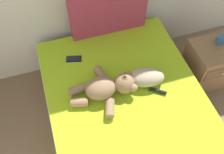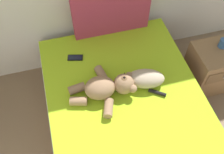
{
  "view_description": "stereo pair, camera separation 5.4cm",
  "coord_description": "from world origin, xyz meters",
  "px_view_note": "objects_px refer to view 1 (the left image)",
  "views": [
    {
      "loc": [
        1.31,
        2.02,
        2.46
      ],
      "look_at": [
        1.7,
        3.26,
        0.62
      ],
      "focal_mm": 40.26,
      "sensor_mm": 36.0,
      "label": 1
    },
    {
      "loc": [
        1.36,
        2.0,
        2.46
      ],
      "look_at": [
        1.7,
        3.26,
        0.62
      ],
      "focal_mm": 40.26,
      "sensor_mm": 36.0,
      "label": 2
    }
  ],
  "objects_px": {
    "patterned_cushion": "(108,11)",
    "teddy_bear": "(107,87)",
    "mug": "(220,40)",
    "cell_phone": "(74,59)",
    "bed": "(129,120)",
    "cat": "(143,78)",
    "nightstand": "(208,65)"
  },
  "relations": [
    {
      "from": "bed",
      "to": "cell_phone",
      "type": "xyz_separation_m",
      "value": [
        -0.35,
        0.66,
        0.28
      ]
    },
    {
      "from": "cat",
      "to": "teddy_bear",
      "type": "bearing_deg",
      "value": -178.65
    },
    {
      "from": "patterned_cushion",
      "to": "teddy_bear",
      "type": "bearing_deg",
      "value": -107.8
    },
    {
      "from": "patterned_cushion",
      "to": "cell_phone",
      "type": "height_order",
      "value": "patterned_cushion"
    },
    {
      "from": "cat",
      "to": "teddy_bear",
      "type": "relative_size",
      "value": 0.7
    },
    {
      "from": "cat",
      "to": "nightstand",
      "type": "xyz_separation_m",
      "value": [
        0.86,
        0.15,
        -0.33
      ]
    },
    {
      "from": "cat",
      "to": "patterned_cushion",
      "type": "bearing_deg",
      "value": 97.4
    },
    {
      "from": "teddy_bear",
      "to": "nightstand",
      "type": "xyz_separation_m",
      "value": [
        1.2,
        0.16,
        -0.35
      ]
    },
    {
      "from": "cell_phone",
      "to": "nightstand",
      "type": "distance_m",
      "value": 1.46
    },
    {
      "from": "patterned_cushion",
      "to": "bed",
      "type": "bearing_deg",
      "value": -95.64
    },
    {
      "from": "mug",
      "to": "cat",
      "type": "bearing_deg",
      "value": -167.21
    },
    {
      "from": "patterned_cushion",
      "to": "cell_phone",
      "type": "bearing_deg",
      "value": -147.33
    },
    {
      "from": "bed",
      "to": "mug",
      "type": "height_order",
      "value": "mug"
    },
    {
      "from": "patterned_cushion",
      "to": "cell_phone",
      "type": "xyz_separation_m",
      "value": [
        -0.45,
        -0.29,
        -0.25
      ]
    },
    {
      "from": "mug",
      "to": "patterned_cushion",
      "type": "bearing_deg",
      "value": 152.12
    },
    {
      "from": "teddy_bear",
      "to": "cell_phone",
      "type": "xyz_separation_m",
      "value": [
        -0.2,
        0.47,
        -0.08
      ]
    },
    {
      "from": "bed",
      "to": "cell_phone",
      "type": "bearing_deg",
      "value": 118.14
    },
    {
      "from": "bed",
      "to": "patterned_cushion",
      "type": "distance_m",
      "value": 1.09
    },
    {
      "from": "teddy_bear",
      "to": "nightstand",
      "type": "relative_size",
      "value": 1.08
    },
    {
      "from": "patterned_cushion",
      "to": "nightstand",
      "type": "height_order",
      "value": "patterned_cushion"
    },
    {
      "from": "cell_phone",
      "to": "teddy_bear",
      "type": "bearing_deg",
      "value": -66.54
    },
    {
      "from": "bed",
      "to": "teddy_bear",
      "type": "bearing_deg",
      "value": 128.07
    },
    {
      "from": "bed",
      "to": "mug",
      "type": "relative_size",
      "value": 16.95
    },
    {
      "from": "teddy_bear",
      "to": "cell_phone",
      "type": "height_order",
      "value": "teddy_bear"
    },
    {
      "from": "cat",
      "to": "mug",
      "type": "xyz_separation_m",
      "value": [
        0.92,
        0.21,
        -0.01
      ]
    },
    {
      "from": "bed",
      "to": "mug",
      "type": "distance_m",
      "value": 1.23
    },
    {
      "from": "teddy_bear",
      "to": "cat",
      "type": "bearing_deg",
      "value": 1.35
    },
    {
      "from": "patterned_cushion",
      "to": "nightstand",
      "type": "distance_m",
      "value": 1.24
    },
    {
      "from": "cell_phone",
      "to": "patterned_cushion",
      "type": "bearing_deg",
      "value": 32.67
    },
    {
      "from": "nightstand",
      "to": "mug",
      "type": "xyz_separation_m",
      "value": [
        0.06,
        0.05,
        0.33
      ]
    },
    {
      "from": "nightstand",
      "to": "cell_phone",
      "type": "bearing_deg",
      "value": 167.68
    },
    {
      "from": "cat",
      "to": "mug",
      "type": "bearing_deg",
      "value": 12.79
    }
  ]
}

